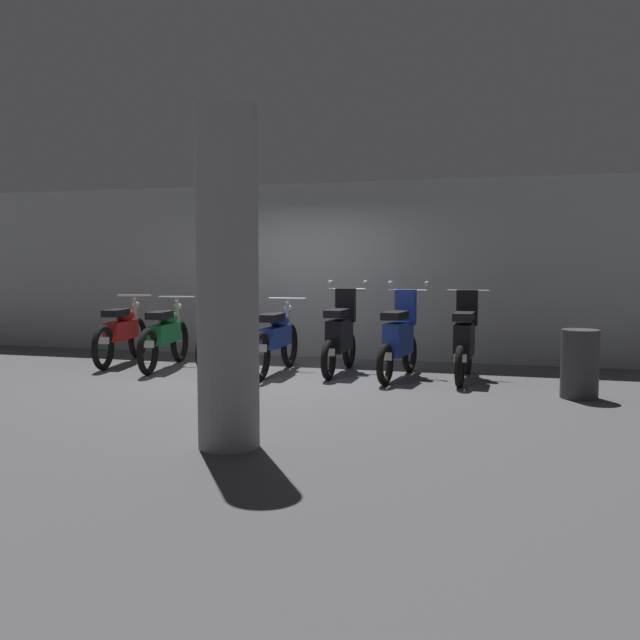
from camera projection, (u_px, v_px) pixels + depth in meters
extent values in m
plane|color=#4C4C4F|center=(269.00, 376.00, 9.62)|extent=(80.00, 80.00, 0.00)
cube|color=#9EA0A3|center=(314.00, 271.00, 11.59)|extent=(16.00, 0.30, 2.81)
torus|color=black|center=(138.00, 338.00, 11.44)|extent=(0.19, 0.66, 0.65)
torus|color=black|center=(103.00, 348.00, 10.15)|extent=(0.19, 0.66, 0.65)
cube|color=red|center=(121.00, 330.00, 10.78)|extent=(0.34, 0.86, 0.28)
ellipsoid|color=red|center=(125.00, 315.00, 10.92)|extent=(0.32, 0.47, 0.22)
cube|color=black|center=(116.00, 313.00, 10.58)|extent=(0.32, 0.55, 0.10)
cylinder|color=#B7BABF|center=(134.00, 296.00, 11.28)|extent=(0.56, 0.12, 0.04)
cylinder|color=#B7BABF|center=(136.00, 319.00, 11.36)|extent=(0.08, 0.17, 0.65)
sphere|color=silver|center=(136.00, 305.00, 11.34)|extent=(0.12, 0.12, 0.12)
cube|color=white|center=(104.00, 341.00, 10.17)|extent=(0.16, 0.04, 0.10)
torus|color=black|center=(180.00, 341.00, 10.98)|extent=(0.18, 0.66, 0.65)
torus|color=black|center=(148.00, 352.00, 9.70)|extent=(0.18, 0.66, 0.65)
cube|color=#197238|center=(164.00, 333.00, 10.32)|extent=(0.33, 0.85, 0.28)
ellipsoid|color=#197238|center=(168.00, 317.00, 10.46)|extent=(0.32, 0.47, 0.22)
cube|color=black|center=(160.00, 315.00, 10.12)|extent=(0.31, 0.55, 0.10)
cylinder|color=#B7BABF|center=(177.00, 297.00, 10.82)|extent=(0.56, 0.11, 0.04)
cylinder|color=#B7BABF|center=(178.00, 321.00, 10.90)|extent=(0.08, 0.17, 0.65)
sphere|color=silver|center=(178.00, 307.00, 10.88)|extent=(0.12, 0.12, 0.12)
cube|color=white|center=(148.00, 344.00, 9.71)|extent=(0.16, 0.03, 0.10)
torus|color=black|center=(240.00, 342.00, 10.92)|extent=(0.11, 0.65, 0.65)
torus|color=black|center=(207.00, 352.00, 9.66)|extent=(0.11, 0.65, 0.65)
cube|color=black|center=(224.00, 334.00, 10.28)|extent=(0.25, 0.84, 0.28)
ellipsoid|color=black|center=(228.00, 318.00, 10.41)|extent=(0.28, 0.45, 0.22)
cube|color=black|center=(219.00, 315.00, 10.08)|extent=(0.26, 0.53, 0.10)
cylinder|color=#B7BABF|center=(237.00, 297.00, 10.76)|extent=(0.56, 0.06, 0.04)
cylinder|color=#B7BABF|center=(239.00, 321.00, 10.84)|extent=(0.06, 0.16, 0.65)
sphere|color=silver|center=(239.00, 307.00, 10.83)|extent=(0.12, 0.12, 0.12)
cube|color=white|center=(208.00, 345.00, 9.68)|extent=(0.16, 0.02, 0.10)
torus|color=black|center=(289.00, 345.00, 10.50)|extent=(0.11, 0.65, 0.65)
torus|color=black|center=(260.00, 356.00, 9.25)|extent=(0.11, 0.65, 0.65)
cube|color=#1E389E|center=(276.00, 337.00, 9.86)|extent=(0.24, 0.84, 0.28)
ellipsoid|color=#1E389E|center=(279.00, 320.00, 9.99)|extent=(0.27, 0.45, 0.22)
cube|color=black|center=(271.00, 317.00, 9.66)|extent=(0.25, 0.53, 0.10)
cylinder|color=#B7BABF|center=(287.00, 299.00, 10.35)|extent=(0.56, 0.05, 0.04)
cylinder|color=#B7BABF|center=(288.00, 324.00, 10.43)|extent=(0.06, 0.16, 0.65)
sphere|color=silver|center=(288.00, 309.00, 10.41)|extent=(0.12, 0.12, 0.12)
cube|color=white|center=(261.00, 348.00, 9.26)|extent=(0.16, 0.02, 0.10)
torus|color=black|center=(349.00, 350.00, 10.41)|extent=(0.09, 0.53, 0.53)
torus|color=black|center=(329.00, 360.00, 9.31)|extent=(0.09, 0.53, 0.53)
cube|color=black|center=(339.00, 335.00, 9.84)|extent=(0.22, 0.74, 0.44)
cube|color=black|center=(346.00, 305.00, 10.14)|extent=(0.28, 0.12, 0.48)
cube|color=black|center=(337.00, 313.00, 9.66)|extent=(0.24, 0.52, 0.10)
cylinder|color=#B7BABF|center=(348.00, 289.00, 10.25)|extent=(0.56, 0.04, 0.04)
sphere|color=#B7BABF|center=(331.00, 282.00, 10.31)|extent=(0.07, 0.07, 0.07)
sphere|color=#B7BABF|center=(365.00, 283.00, 10.17)|extent=(0.07, 0.07, 0.07)
cylinder|color=#B7BABF|center=(349.00, 321.00, 10.33)|extent=(0.06, 0.15, 0.85)
sphere|color=silver|center=(349.00, 300.00, 10.31)|extent=(0.12, 0.12, 0.12)
cube|color=white|center=(329.00, 352.00, 9.32)|extent=(0.16, 0.01, 0.10)
torus|color=black|center=(410.00, 354.00, 9.96)|extent=(0.15, 0.54, 0.53)
torus|color=black|center=(385.00, 364.00, 8.90)|extent=(0.15, 0.54, 0.53)
cube|color=#1E389E|center=(398.00, 339.00, 9.41)|extent=(0.30, 0.76, 0.44)
cube|color=#1E389E|center=(406.00, 307.00, 9.69)|extent=(0.29, 0.15, 0.48)
cube|color=black|center=(395.00, 315.00, 9.23)|extent=(0.30, 0.54, 0.10)
cylinder|color=#B7BABF|center=(408.00, 291.00, 9.80)|extent=(0.56, 0.10, 0.04)
sphere|color=#B7BABF|center=(390.00, 283.00, 9.89)|extent=(0.07, 0.07, 0.07)
sphere|color=#B7BABF|center=(427.00, 284.00, 9.69)|extent=(0.07, 0.07, 0.07)
cylinder|color=#B7BABF|center=(409.00, 324.00, 9.88)|extent=(0.07, 0.15, 0.85)
sphere|color=silver|center=(409.00, 301.00, 9.86)|extent=(0.12, 0.12, 0.12)
cube|color=white|center=(386.00, 356.00, 8.91)|extent=(0.16, 0.03, 0.10)
torus|color=black|center=(468.00, 355.00, 9.82)|extent=(0.09, 0.53, 0.53)
torus|color=black|center=(460.00, 367.00, 8.72)|extent=(0.09, 0.53, 0.53)
cube|color=black|center=(464.00, 340.00, 9.25)|extent=(0.23, 0.74, 0.44)
cube|color=black|center=(467.00, 308.00, 9.55)|extent=(0.28, 0.12, 0.48)
cube|color=black|center=(464.00, 316.00, 9.07)|extent=(0.24, 0.52, 0.10)
cylinder|color=#B7BABF|center=(468.00, 291.00, 9.66)|extent=(0.56, 0.04, 0.04)
cylinder|color=#B7BABF|center=(468.00, 325.00, 9.74)|extent=(0.06, 0.15, 0.85)
sphere|color=silver|center=(468.00, 302.00, 9.72)|extent=(0.12, 0.12, 0.12)
cube|color=white|center=(460.00, 358.00, 8.74)|extent=(0.16, 0.01, 0.10)
cylinder|color=gray|center=(227.00, 279.00, 5.82)|extent=(0.51, 0.51, 2.81)
cylinder|color=#38383D|center=(580.00, 364.00, 8.06)|extent=(0.42, 0.42, 0.79)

